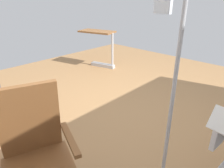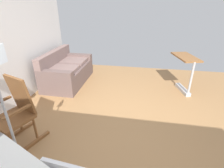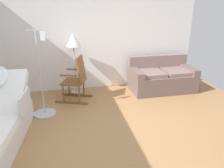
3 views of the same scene
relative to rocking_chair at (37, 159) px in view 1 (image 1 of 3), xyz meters
name	(u,v)px [view 1 (image 1 of 3)]	position (x,y,z in m)	size (l,w,h in m)	color
ground_plane	(124,111)	(0.50, -1.57, -0.50)	(6.46, 6.46, 0.00)	#9E7247
rocking_chair	(37,159)	(0.00, 0.00, 0.00)	(0.88, 0.71, 1.05)	brown
overbed_table	(100,44)	(2.25, -2.76, 0.03)	(0.88, 0.59, 0.84)	#B2B5BA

